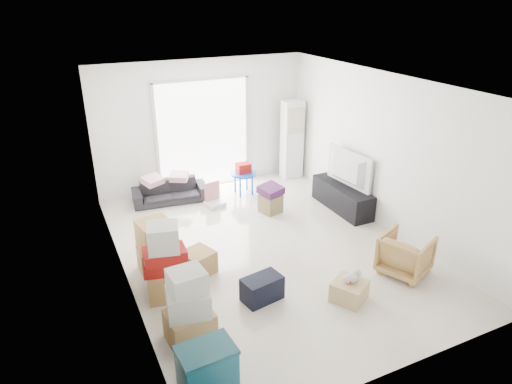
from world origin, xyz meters
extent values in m
cube|color=silver|center=(0.00, 0.00, -0.12)|extent=(4.50, 6.00, 0.24)
cube|color=white|center=(0.00, 0.00, 2.82)|extent=(4.50, 6.00, 0.24)
cube|color=white|center=(0.00, 3.12, 1.35)|extent=(4.50, 0.24, 2.70)
cube|color=white|center=(0.00, -3.12, 1.35)|extent=(4.50, 0.24, 2.70)
cube|color=white|center=(-2.37, 0.00, 1.35)|extent=(0.24, 6.00, 2.70)
cube|color=white|center=(2.37, 0.00, 1.35)|extent=(0.24, 6.00, 2.70)
cube|color=white|center=(0.00, 2.98, 1.15)|extent=(2.00, 0.01, 2.30)
cube|color=silver|center=(-1.00, 2.97, 1.15)|extent=(0.06, 0.04, 2.30)
cube|color=silver|center=(1.00, 2.97, 1.15)|extent=(0.06, 0.04, 2.30)
cube|color=silver|center=(0.00, 2.97, 2.30)|extent=(2.10, 0.04, 0.06)
cube|color=silver|center=(1.95, 2.65, 0.88)|extent=(0.45, 0.30, 1.75)
cube|color=black|center=(2.00, 0.72, 0.25)|extent=(0.44, 1.47, 0.49)
imported|color=black|center=(2.00, 0.72, 0.57)|extent=(0.78, 1.23, 0.15)
imported|color=#26252A|center=(-0.92, 2.50, 0.29)|extent=(1.52, 0.60, 0.58)
cube|color=#BF8BA0|center=(-1.25, 2.48, 0.63)|extent=(0.45, 0.41, 0.11)
cube|color=#BF8BA0|center=(-0.72, 2.47, 0.64)|extent=(0.50, 0.47, 0.13)
imported|color=#A48448|center=(1.55, -1.51, 0.34)|extent=(0.84, 0.86, 0.68)
cube|color=#0E4557|center=(-1.90, -2.45, 0.46)|extent=(0.57, 0.42, 0.31)
cube|color=#0C333D|center=(-1.90, -2.45, 0.63)|extent=(0.59, 0.43, 0.04)
cube|color=#A9844C|center=(-1.80, -1.55, 0.20)|extent=(0.57, 0.49, 0.40)
cube|color=beige|center=(-1.80, -1.55, 0.56)|extent=(0.56, 0.48, 0.31)
cube|color=beige|center=(-1.80, -1.55, 0.85)|extent=(0.43, 0.39, 0.27)
cube|color=#A9844C|center=(-1.80, -0.51, 0.19)|extent=(0.62, 0.62, 0.39)
cube|color=red|center=(-1.80, -0.51, 0.47)|extent=(0.66, 0.52, 0.17)
cube|color=red|center=(-1.80, -0.51, 0.64)|extent=(0.59, 0.41, 0.15)
cube|color=beige|center=(-1.80, -0.51, 0.90)|extent=(0.49, 0.47, 0.37)
cube|color=#A9844C|center=(-1.77, 0.17, 0.20)|extent=(0.54, 0.45, 0.39)
cube|color=#A9844C|center=(-1.77, 0.17, 0.60)|extent=(0.53, 0.53, 0.42)
cube|color=#A9844C|center=(-1.24, -0.18, 0.18)|extent=(0.55, 0.55, 0.35)
cube|color=black|center=(-0.66, -1.19, 0.17)|extent=(0.59, 0.41, 0.35)
cube|color=olive|center=(0.69, 1.20, 0.18)|extent=(0.44, 0.44, 0.35)
cube|color=#4C2256|center=(0.69, 1.20, 0.42)|extent=(0.48, 0.48, 0.14)
cylinder|color=blue|center=(0.57, 2.22, 0.45)|extent=(0.55, 0.55, 0.04)
cylinder|color=blue|center=(0.71, 2.36, 0.22)|extent=(0.04, 0.04, 0.43)
cylinder|color=blue|center=(0.44, 2.36, 0.22)|extent=(0.04, 0.04, 0.43)
cylinder|color=blue|center=(0.44, 2.08, 0.22)|extent=(0.04, 0.04, 0.43)
cylinder|color=blue|center=(0.71, 2.08, 0.22)|extent=(0.04, 0.04, 0.43)
cube|color=red|center=(0.57, 2.22, 0.57)|extent=(0.28, 0.22, 0.20)
cube|color=silver|center=(-0.19, 1.90, 0.04)|extent=(0.41, 0.37, 0.09)
cube|color=#D47C8C|center=(-0.19, 2.03, 0.28)|extent=(0.33, 0.11, 0.38)
cube|color=tan|center=(0.42, -1.71, 0.14)|extent=(0.58, 0.58, 0.28)
ellipsoid|color=#B2ADA8|center=(0.42, -1.71, 0.34)|extent=(0.23, 0.16, 0.12)
cube|color=red|center=(0.42, -1.71, 0.35)|extent=(0.18, 0.16, 0.03)
sphere|color=#B2ADA8|center=(0.55, -1.68, 0.37)|extent=(0.12, 0.12, 0.12)
camera|label=1|loc=(-2.95, -5.83, 3.89)|focal=32.00mm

